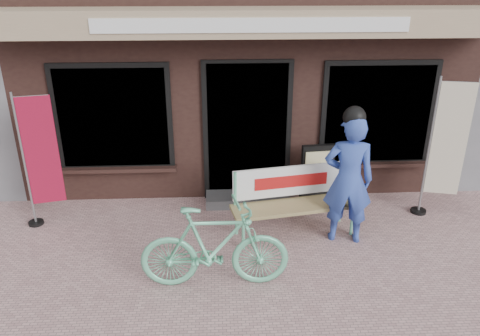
{
  "coord_description": "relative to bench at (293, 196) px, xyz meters",
  "views": [
    {
      "loc": [
        -0.45,
        -4.79,
        3.39
      ],
      "look_at": [
        -0.17,
        0.7,
        1.05
      ],
      "focal_mm": 35.0,
      "sensor_mm": 36.0,
      "label": 1
    }
  ],
  "objects": [
    {
      "name": "ground",
      "position": [
        -0.56,
        -0.87,
        -0.55
      ],
      "size": [
        70.0,
        70.0,
        0.0
      ],
      "primitive_type": "plane",
      "color": "#B88E8C",
      "rests_on": "ground"
    },
    {
      "name": "bench",
      "position": [
        0.0,
        0.0,
        0.0
      ],
      "size": [
        1.78,
        0.74,
        0.94
      ],
      "rotation": [
        0.0,
        0.0,
        0.18
      ],
      "color": "#64C498",
      "rests_on": "ground"
    },
    {
      "name": "person",
      "position": [
        0.67,
        -0.24,
        0.37
      ],
      "size": [
        0.7,
        0.52,
        1.86
      ],
      "rotation": [
        0.0,
        0.0,
        -0.16
      ],
      "color": "#324CAC",
      "rests_on": "ground"
    },
    {
      "name": "bicycle",
      "position": [
        -1.07,
        -1.16,
        -0.04
      ],
      "size": [
        1.69,
        0.49,
        1.01
      ],
      "primitive_type": "imported",
      "rotation": [
        0.0,
        0.0,
        1.56
      ],
      "color": "#64C498",
      "rests_on": "ground"
    },
    {
      "name": "nobori_red",
      "position": [
        -3.46,
        0.41,
        0.45
      ],
      "size": [
        0.58,
        0.25,
        1.94
      ],
      "rotation": [
        0.0,
        0.0,
        0.23
      ],
      "color": "gray",
      "rests_on": "ground"
    },
    {
      "name": "nobori_cream",
      "position": [
        2.2,
        0.39,
        0.52
      ],
      "size": [
        0.62,
        0.27,
        2.07
      ],
      "rotation": [
        0.0,
        0.0,
        -0.24
      ],
      "color": "gray",
      "rests_on": "ground"
    },
    {
      "name": "menu_stand",
      "position": [
        0.48,
        0.75,
        -0.04
      ],
      "size": [
        0.5,
        0.16,
        1.0
      ],
      "rotation": [
        0.0,
        0.0,
        0.11
      ],
      "color": "black",
      "rests_on": "ground"
    }
  ]
}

